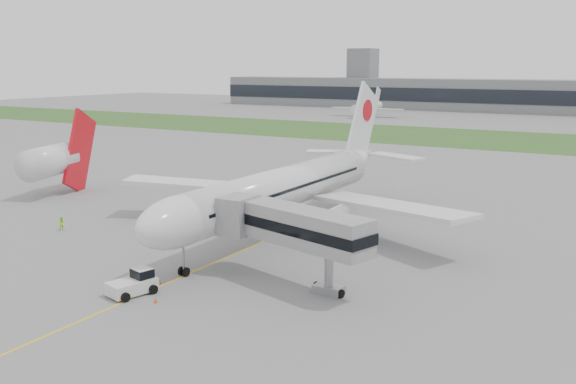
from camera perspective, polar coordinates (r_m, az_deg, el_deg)
The scene contains 14 objects.
ground at distance 75.51m, azimuth -1.98°, elevation -4.31°, with size 600.00×600.00×0.00m, color slate.
apron_markings at distance 71.50m, azimuth -4.12°, elevation -5.22°, with size 70.00×70.00×0.04m, color yellow, non-canonical shape.
grass_strip at distance 186.71m, azimuth 18.11°, elevation 4.47°, with size 600.00×50.00×0.02m, color #24501E.
terminal_building at distance 294.25m, azimuth 22.85°, elevation 7.79°, with size 320.00×22.30×14.00m.
control_tower at distance 321.18m, azimuth 6.59°, elevation 7.55°, with size 12.00×12.00×56.00m, color gray, non-canonical shape.
airliner at distance 78.28m, azimuth -0.10°, elevation 0.52°, with size 48.13×53.95×17.88m.
pushback_tug at distance 59.72m, azimuth -13.48°, elevation -7.86°, with size 3.73×4.70×2.17m.
jet_bridge at distance 59.19m, azimuth 0.11°, elevation -3.01°, with size 16.73×7.50×7.65m.
safety_cone_left at distance 61.92m, azimuth -11.40°, elevation -7.78°, with size 0.41×0.41×0.57m, color #D5470B.
safety_cone_right at distance 57.33m, azimuth -11.71°, elevation -9.40°, with size 0.35×0.35×0.49m, color #D5470B.
ground_crew_near at distance 60.64m, azimuth -13.78°, elevation -7.72°, with size 0.63×0.41×1.72m, color #F3FE2A.
ground_crew_far at distance 84.41m, azimuth -19.45°, elevation -2.67°, with size 0.86×0.67×1.76m, color #A5FF2A.
neighbor_aircraft at distance 106.97m, azimuth -20.14°, elevation 2.69°, with size 8.01×17.50×14.15m.
distant_aircraft_left at distance 258.00m, azimuth 7.03°, elevation 6.66°, with size 29.27×25.82×11.19m, color silver, non-canonical shape.
Camera 1 is at (38.87, -61.49, 20.22)m, focal length 40.00 mm.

